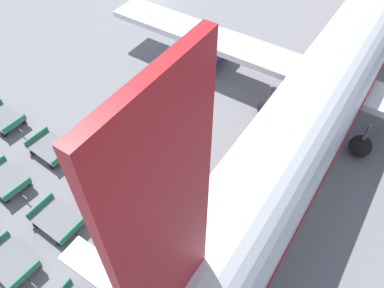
# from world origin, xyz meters

# --- Properties ---
(airplane) EXTENTS (33.95, 43.77, 14.40)m
(airplane) POSITION_xyz_m (19.27, -5.26, 3.43)
(airplane) COLOR silver
(airplane) RESTS_ON ground_plane
(baggage_dolly_row_near_col_c) EXTENTS (3.34, 1.92, 0.92)m
(baggage_dolly_row_near_col_c) POSITION_xyz_m (10.92, -25.06, 0.48)
(baggage_dolly_row_near_col_c) COLOR slate
(baggage_dolly_row_near_col_c) RESTS_ON ground_plane
(baggage_dolly_row_mid_a_col_b) EXTENTS (3.36, 1.96, 0.92)m
(baggage_dolly_row_mid_a_col_b) POSITION_xyz_m (6.70, -22.09, 0.48)
(baggage_dolly_row_mid_a_col_b) COLOR slate
(baggage_dolly_row_mid_a_col_b) RESTS_ON ground_plane
(baggage_dolly_row_mid_a_col_c) EXTENTS (3.31, 1.85, 0.92)m
(baggage_dolly_row_mid_a_col_c) POSITION_xyz_m (11.05, -22.23, 0.48)
(baggage_dolly_row_mid_a_col_c) COLOR slate
(baggage_dolly_row_mid_a_col_c) RESTS_ON ground_plane
(baggage_dolly_row_mid_a_col_d) EXTENTS (3.33, 1.89, 0.92)m
(baggage_dolly_row_mid_a_col_d) POSITION_xyz_m (15.38, -22.32, 0.48)
(baggage_dolly_row_mid_a_col_d) COLOR slate
(baggage_dolly_row_mid_a_col_d) RESTS_ON ground_plane
(baggage_dolly_row_mid_b_col_a) EXTENTS (3.32, 1.88, 0.92)m
(baggage_dolly_row_mid_b_col_a) POSITION_xyz_m (2.47, -19.03, 0.48)
(baggage_dolly_row_mid_b_col_a) COLOR slate
(baggage_dolly_row_mid_b_col_a) RESTS_ON ground_plane
(baggage_dolly_row_mid_b_col_b) EXTENTS (3.33, 1.89, 0.92)m
(baggage_dolly_row_mid_b_col_b) POSITION_xyz_m (6.99, -19.06, 0.48)
(baggage_dolly_row_mid_b_col_b) COLOR slate
(baggage_dolly_row_mid_b_col_b) RESTS_ON ground_plane
(baggage_dolly_row_mid_b_col_c) EXTENTS (3.35, 1.94, 0.92)m
(baggage_dolly_row_mid_b_col_c) POSITION_xyz_m (11.04, -19.25, 0.48)
(baggage_dolly_row_mid_b_col_c) COLOR slate
(baggage_dolly_row_mid_b_col_c) RESTS_ON ground_plane
(baggage_dolly_row_mid_b_col_d) EXTENTS (3.34, 1.91, 0.92)m
(baggage_dolly_row_mid_b_col_d) POSITION_xyz_m (15.34, -19.34, 0.48)
(baggage_dolly_row_mid_b_col_d) COLOR slate
(baggage_dolly_row_mid_b_col_d) RESTS_ON ground_plane
(baggage_dolly_row_mid_b_col_e) EXTENTS (3.30, 1.82, 0.92)m
(baggage_dolly_row_mid_b_col_e) POSITION_xyz_m (19.52, -19.43, 0.48)
(baggage_dolly_row_mid_b_col_e) COLOR slate
(baggage_dolly_row_mid_b_col_e) RESTS_ON ground_plane
(stand_guidance_stripe) EXTENTS (0.73, 25.70, 0.01)m
(stand_guidance_stripe) POSITION_xyz_m (18.87, -14.44, 0.00)
(stand_guidance_stripe) COLOR yellow
(stand_guidance_stripe) RESTS_ON ground_plane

